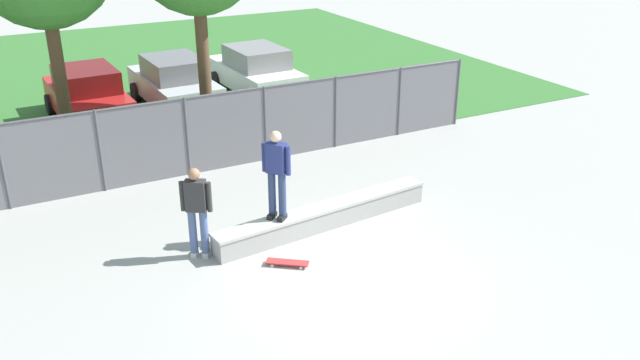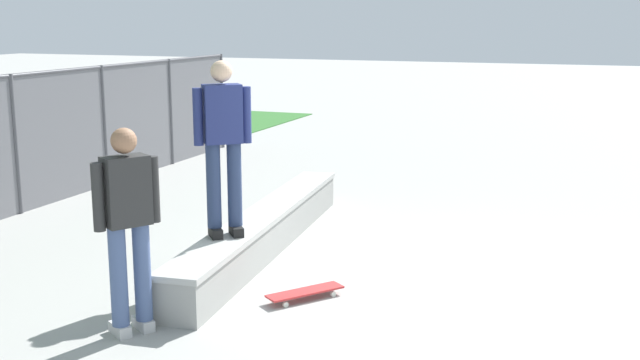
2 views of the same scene
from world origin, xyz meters
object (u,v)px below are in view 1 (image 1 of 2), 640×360
(skateboard, at_px, (287,262))
(bystander, at_px, (197,209))
(car_white, at_px, (256,71))
(skateboarder, at_px, (276,171))
(car_red, at_px, (87,95))
(car_silver, at_px, (175,83))
(concrete_ledge, at_px, (325,216))

(skateboard, bearing_deg, bystander, 140.06)
(car_white, bearing_deg, skateboarder, -110.50)
(car_red, distance_m, car_silver, 2.68)
(concrete_ledge, relative_size, bystander, 2.75)
(concrete_ledge, distance_m, car_red, 9.77)
(skateboard, bearing_deg, car_white, 69.98)
(skateboard, relative_size, car_silver, 0.18)
(concrete_ledge, xyz_separation_m, car_white, (2.50, 9.53, 0.60))
(concrete_ledge, height_order, car_white, car_white)
(car_red, bearing_deg, car_white, 2.63)
(skateboard, height_order, bystander, bystander)
(car_silver, bearing_deg, skateboarder, -94.58)
(skateboard, relative_size, car_white, 0.18)
(bystander, bearing_deg, concrete_ledge, -0.80)
(concrete_ledge, distance_m, car_white, 9.87)
(bystander, bearing_deg, skateboard, -39.94)
(car_silver, bearing_deg, bystander, -104.12)
(skateboarder, relative_size, car_silver, 0.43)
(car_white, bearing_deg, car_silver, -177.01)
(concrete_ledge, bearing_deg, car_red, 107.94)
(skateboard, xyz_separation_m, car_red, (-1.64, 10.34, 0.77))
(skateboard, relative_size, car_red, 0.18)
(skateboarder, relative_size, car_white, 0.43)
(skateboard, bearing_deg, car_red, 99.02)
(bystander, bearing_deg, skateboarder, -3.31)
(concrete_ledge, relative_size, skateboard, 6.60)
(skateboarder, xyz_separation_m, car_white, (3.58, 9.59, -0.65))
(concrete_ledge, relative_size, skateboarder, 2.75)
(skateboard, xyz_separation_m, bystander, (-1.32, 1.10, 0.94))
(concrete_ledge, xyz_separation_m, skateboarder, (-1.08, -0.05, 1.24))
(car_silver, xyz_separation_m, bystander, (-2.35, -9.35, 0.17))
(concrete_ledge, bearing_deg, car_silver, 92.00)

